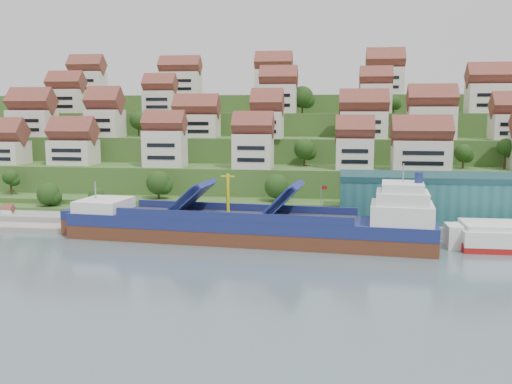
# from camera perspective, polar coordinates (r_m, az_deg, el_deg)

# --- Properties ---
(ground) EXTENTS (300.00, 300.00, 0.00)m
(ground) POSITION_cam_1_polar(r_m,az_deg,el_deg) (114.07, -2.79, -4.93)
(ground) COLOR slate
(ground) RESTS_ON ground
(quay) EXTENTS (180.00, 14.00, 2.20)m
(quay) POSITION_cam_1_polar(r_m,az_deg,el_deg) (126.55, 7.44, -3.18)
(quay) COLOR gray
(quay) RESTS_ON ground
(hillside) EXTENTS (260.00, 128.00, 31.00)m
(hillside) POSITION_cam_1_polar(r_m,az_deg,el_deg) (214.24, 2.40, 4.09)
(hillside) COLOR #2D4C1E
(hillside) RESTS_ON ground
(hillside_village) EXTENTS (153.16, 60.93, 28.95)m
(hillside_village) POSITION_cam_1_polar(r_m,az_deg,el_deg) (170.31, 0.73, 7.57)
(hillside_village) COLOR beige
(hillside_village) RESTS_ON ground
(hillside_trees) EXTENTS (130.82, 62.29, 30.46)m
(hillside_trees) POSITION_cam_1_polar(r_m,az_deg,el_deg) (159.42, 0.18, 5.40)
(hillside_trees) COLOR #224316
(hillside_trees) RESTS_ON ground
(warehouse) EXTENTS (60.00, 15.00, 10.00)m
(warehouse) POSITION_cam_1_polar(r_m,az_deg,el_deg) (131.19, 21.62, -0.58)
(warehouse) COLOR #245F63
(warehouse) RESTS_ON quay
(flagpole) EXTENTS (1.28, 0.16, 8.00)m
(flagpole) POSITION_cam_1_polar(r_m,az_deg,el_deg) (120.64, 6.57, -0.93)
(flagpole) COLOR gray
(flagpole) RESTS_ON quay
(cargo_ship) EXTENTS (73.09, 17.50, 15.98)m
(cargo_ship) POSITION_cam_1_polar(r_m,az_deg,el_deg) (112.30, 0.03, -3.52)
(cargo_ship) COLOR #532A19
(cargo_ship) RESTS_ON ground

